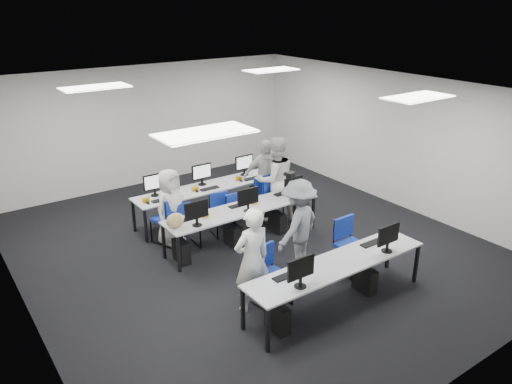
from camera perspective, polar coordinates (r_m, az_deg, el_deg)
room at (r=9.16m, az=-0.86°, el=2.18°), size 9.00×9.02×3.00m
ceiling_panels at (r=8.78m, az=-0.92°, el=11.37°), size 5.20×4.60×0.02m
desk_front at (r=7.81m, az=9.31°, el=-8.32°), size 3.20×0.70×0.73m
desk_mid at (r=9.61m, az=-1.51°, el=-2.12°), size 3.20×0.70×0.73m
desk_back at (r=10.72m, az=-5.69°, el=0.33°), size 3.20×0.70×0.73m
equipment_front at (r=7.84m, az=8.24°, el=-10.84°), size 2.51×0.41×1.19m
equipment_mid at (r=9.63m, az=-2.38°, el=-4.18°), size 2.91×0.41×1.19m
equipment_back at (r=10.94m, az=-4.81°, el=-1.01°), size 2.91×0.41×1.19m
chair_0 at (r=7.91m, az=1.77°, el=-10.78°), size 0.53×0.57×0.96m
chair_1 at (r=8.95m, az=10.69°, el=-7.08°), size 0.48×0.52×0.96m
chair_2 at (r=9.72m, az=-7.92°, el=-4.77°), size 0.43×0.46×0.83m
chair_3 at (r=10.15m, az=-3.85°, el=-3.41°), size 0.49×0.52×0.84m
chair_4 at (r=10.72m, az=1.41°, el=-1.75°), size 0.51×0.55×0.95m
chair_5 at (r=9.95m, az=-10.04°, el=-3.99°), size 0.62×0.64×0.96m
chair_6 at (r=10.42m, az=-3.03°, el=-2.74°), size 0.42×0.45×0.82m
chair_7 at (r=10.86m, az=0.96°, el=-1.39°), size 0.54×0.58×0.98m
handbag at (r=8.86m, az=-9.24°, el=-3.22°), size 0.33×0.21×0.27m
student_0 at (r=7.53m, az=-0.45°, el=-7.78°), size 0.62×0.42×1.68m
student_1 at (r=10.54m, az=2.22°, el=1.44°), size 1.03×0.88×1.84m
student_2 at (r=9.71m, az=-9.75°, el=-1.68°), size 0.87×0.73×1.51m
student_3 at (r=10.90m, az=1.07°, el=1.70°), size 1.07×0.77×1.68m
photographer at (r=8.69m, az=4.83°, el=-3.79°), size 1.21×0.94×1.66m
dslr_camera at (r=8.43m, az=3.96°, el=1.94°), size 0.19×0.22×0.10m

